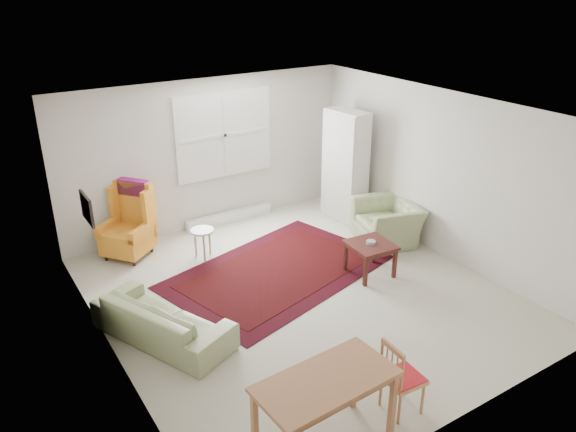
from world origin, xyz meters
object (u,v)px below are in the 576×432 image
sofa (162,312)px  wingback_chair (125,222)px  desk_chair (403,376)px  cabinet (346,166)px  desk (325,415)px  stool (203,243)px  armchair (387,218)px  coffee_table (370,259)px

sofa → wingback_chair: (0.32, 2.29, 0.22)m
desk_chair → cabinet: bearing=-27.2°
wingback_chair → desk: wingback_chair is taller
stool → desk_chair: bearing=-86.1°
sofa → desk_chair: 2.87m
sofa → cabinet: (4.01, 1.69, 0.60)m
armchair → coffee_table: 1.18m
armchair → stool: (-2.74, 1.07, -0.16)m
stool → desk_chair: (0.28, -4.04, 0.17)m
wingback_chair → coffee_table: size_ratio=1.91×
sofa → coffee_table: sofa is taller
armchair → wingback_chair: bearing=-100.1°
wingback_chair → stool: (0.95, -0.66, -0.34)m
sofa → desk: bearing=171.2°
coffee_table → sofa: bearing=177.6°
desk_chair → stool: bearing=7.8°
stool → desk_chair: desk_chair is taller
stool → desk: (-0.66, -4.04, 0.16)m
coffee_table → desk: desk is taller
sofa → wingback_chair: size_ratio=1.55×
coffee_table → armchair: bearing=36.3°
sofa → stool: (1.27, 1.63, -0.12)m
armchair → cabinet: (0.00, 1.12, 0.57)m
sofa → armchair: (4.01, 0.56, 0.03)m
coffee_table → stool: (-1.80, 1.76, -0.01)m
coffee_table → desk: (-2.46, -2.28, 0.15)m
coffee_table → stool: coffee_table is taller
armchair → wingback_chair: 4.08m
armchair → desk: bearing=-33.9°
wingback_chair → sofa: bearing=-45.8°
coffee_table → desk_chair: 2.75m
cabinet → desk: size_ratio=1.53×
coffee_table → cabinet: bearing=62.6°
sofa → armchair: bearing=-105.0°
wingback_chair → desk_chair: (1.22, -4.70, -0.17)m
stool → cabinet: bearing=1.2°
desk → desk_chair: 0.94m
armchair → coffee_table: bearing=-38.7°
armchair → stool: size_ratio=2.13×
cabinet → armchair: bearing=-96.0°
cabinet → coffee_table: bearing=-123.4°
coffee_table → cabinet: 2.17m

